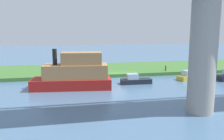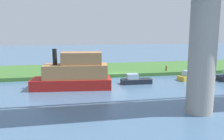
% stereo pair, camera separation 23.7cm
% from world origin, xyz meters
% --- Properties ---
extents(ground_plane, '(160.00, 160.00, 0.00)m').
position_xyz_m(ground_plane, '(0.00, 0.00, 0.00)').
color(ground_plane, '#4C7093').
extents(grassy_bank, '(80.00, 12.00, 0.50)m').
position_xyz_m(grassy_bank, '(0.00, -6.00, 0.25)').
color(grassy_bank, '#427533').
rests_on(grassy_bank, ground).
extents(bridge_pylon, '(2.18, 2.18, 10.46)m').
position_xyz_m(bridge_pylon, '(-3.37, 15.57, 5.23)').
color(bridge_pylon, '#9E998E').
rests_on(bridge_pylon, ground).
extents(person_on_bank, '(0.48, 0.48, 1.39)m').
position_xyz_m(person_on_bank, '(2.07, -2.03, 1.20)').
color(person_on_bank, '#2D334C').
rests_on(person_on_bank, grassy_bank).
extents(mooring_post, '(0.20, 0.20, 0.82)m').
position_xyz_m(mooring_post, '(-7.99, -1.32, 0.91)').
color(mooring_post, brown).
rests_on(mooring_post, grassy_bank).
extents(pontoon_yellow, '(9.41, 4.01, 4.67)m').
position_xyz_m(pontoon_yellow, '(6.45, 5.21, 1.73)').
color(pontoon_yellow, red).
rests_on(pontoon_yellow, ground).
extents(skiff_small, '(4.20, 2.38, 1.32)m').
position_xyz_m(skiff_small, '(-9.51, 3.40, 0.47)').
color(skiff_small, gold).
rests_on(skiff_small, ground).
extents(motorboat_red, '(3.93, 1.48, 1.30)m').
position_xyz_m(motorboat_red, '(-1.29, 4.23, 0.46)').
color(motorboat_red, '#1E232D').
rests_on(motorboat_red, ground).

